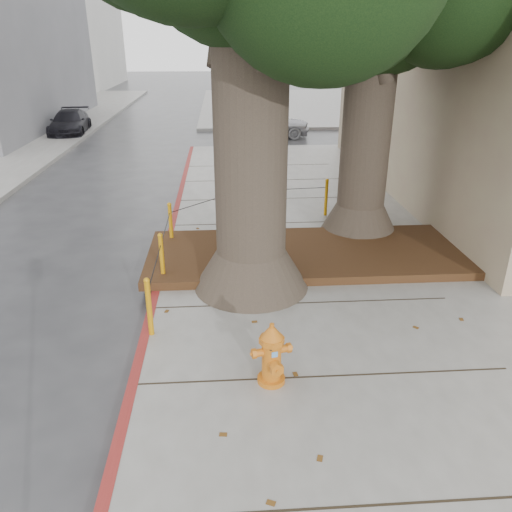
{
  "coord_description": "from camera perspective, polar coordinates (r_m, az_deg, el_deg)",
  "views": [
    {
      "loc": [
        -0.76,
        -5.33,
        4.25
      ],
      "look_at": [
        -0.27,
        1.86,
        1.1
      ],
      "focal_mm": 35.0,
      "sensor_mm": 36.0,
      "label": 1
    }
  ],
  "objects": [
    {
      "name": "car_dark",
      "position": [
        26.18,
        -20.52,
        14.08
      ],
      "size": [
        1.9,
        4.0,
        1.13
      ],
      "primitive_type": "imported",
      "rotation": [
        0.0,
        0.0,
        0.08
      ],
      "color": "black",
      "rests_on": "ground"
    },
    {
      "name": "sidewalk_far",
      "position": [
        36.21,
        7.2,
        16.81
      ],
      "size": [
        16.0,
        20.0,
        0.15
      ],
      "primitive_type": "cube",
      "color": "slate",
      "rests_on": "ground"
    },
    {
      "name": "bollard_ring",
      "position": [
        10.35,
        -4.24,
        3.25
      ],
      "size": [
        3.79,
        5.39,
        0.95
      ],
      "color": "#CB870B",
      "rests_on": "sidewalk_main"
    },
    {
      "name": "planter_bed",
      "position": [
        10.21,
        5.8,
        0.27
      ],
      "size": [
        6.4,
        2.6,
        0.16
      ],
      "primitive_type": "cube",
      "color": "black",
      "rests_on": "sidewalk_main"
    },
    {
      "name": "fire_hydrant",
      "position": [
        6.45,
        1.8,
        -11.16
      ],
      "size": [
        0.46,
        0.44,
        0.87
      ],
      "rotation": [
        0.0,
        0.0,
        0.22
      ],
      "color": "orange",
      "rests_on": "sidewalk_main"
    },
    {
      "name": "curb_red",
      "position": [
        8.96,
        -11.41,
        -4.69
      ],
      "size": [
        0.14,
        26.0,
        0.16
      ],
      "primitive_type": "cube",
      "color": "maroon",
      "rests_on": "ground"
    },
    {
      "name": "car_silver",
      "position": [
        23.96,
        1.15,
        15.04
      ],
      "size": [
        4.11,
        1.88,
        1.36
      ],
      "primitive_type": "imported",
      "rotation": [
        0.0,
        0.0,
        1.5
      ],
      "color": "#B6B6BC",
      "rests_on": "ground"
    },
    {
      "name": "building_side_white",
      "position": [
        35.53,
        26.25,
        21.81
      ],
      "size": [
        10.0,
        10.0,
        9.0
      ],
      "primitive_type": "cube",
      "color": "silver",
      "rests_on": "ground"
    },
    {
      "name": "ground",
      "position": [
        6.86,
        3.44,
        -14.74
      ],
      "size": [
        140.0,
        140.0,
        0.0
      ],
      "primitive_type": "plane",
      "color": "#28282B",
      "rests_on": "ground"
    },
    {
      "name": "car_red",
      "position": [
        25.46,
        15.38,
        14.55
      ],
      "size": [
        3.63,
        1.33,
        1.19
      ],
      "primitive_type": "imported",
      "rotation": [
        0.0,
        0.0,
        1.59
      ],
      "color": "maroon",
      "rests_on": "ground"
    }
  ]
}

